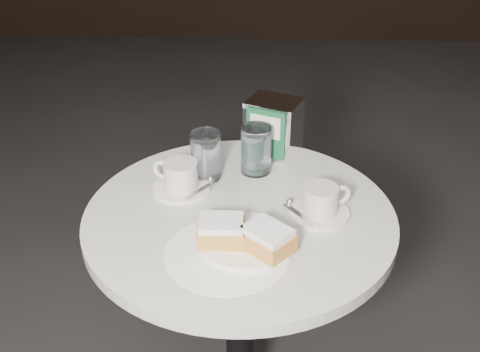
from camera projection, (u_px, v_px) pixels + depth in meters
name	position (u px, v px, depth m)	size (l,w,h in m)	color
cafe_table	(240.00, 281.00, 1.45)	(0.70, 0.70, 0.74)	black
sugar_spill	(227.00, 254.00, 1.22)	(0.26, 0.26, 0.00)	white
beignet_plate	(245.00, 237.00, 1.23)	(0.24, 0.24, 0.06)	white
coffee_cup_left	(181.00, 178.00, 1.42)	(0.18, 0.18, 0.07)	white
coffee_cup_right	(320.00, 203.00, 1.33)	(0.18, 0.18, 0.07)	silver
water_glass_left	(206.00, 156.00, 1.45)	(0.10, 0.10, 0.12)	white
water_glass_right	(256.00, 150.00, 1.48)	(0.08, 0.08, 0.12)	white
napkin_dispenser	(273.00, 127.00, 1.55)	(0.16, 0.14, 0.15)	white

